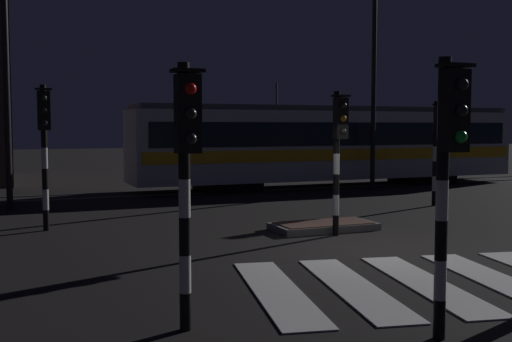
{
  "coord_description": "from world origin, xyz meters",
  "views": [
    {
      "loc": [
        -6.54,
        -10.11,
        2.43
      ],
      "look_at": [
        -1.15,
        2.96,
        1.4
      ],
      "focal_mm": 42.71,
      "sensor_mm": 36.0,
      "label": 1
    }
  ],
  "objects_px": {
    "traffic_light_corner_far_right": "(437,137)",
    "street_lamp_trackside_right": "(377,59)",
    "traffic_light_median_centre": "(339,141)",
    "traffic_light_kerb_mid_left": "(448,155)",
    "traffic_light_corner_near_left": "(186,156)",
    "traffic_light_corner_far_left": "(44,135)",
    "street_lamp_trackside_left": "(5,43)",
    "tram": "(332,143)"
  },
  "relations": [
    {
      "from": "traffic_light_corner_near_left",
      "to": "traffic_light_kerb_mid_left",
      "type": "xyz_separation_m",
      "value": [
        2.61,
        -1.4,
        0.02
      ]
    },
    {
      "from": "traffic_light_corner_near_left",
      "to": "traffic_light_corner_far_left",
      "type": "relative_size",
      "value": 0.93
    },
    {
      "from": "street_lamp_trackside_right",
      "to": "tram",
      "type": "bearing_deg",
      "value": 109.03
    },
    {
      "from": "street_lamp_trackside_right",
      "to": "traffic_light_corner_far_left",
      "type": "bearing_deg",
      "value": -158.46
    },
    {
      "from": "traffic_light_corner_near_left",
      "to": "traffic_light_kerb_mid_left",
      "type": "bearing_deg",
      "value": -28.32
    },
    {
      "from": "traffic_light_corner_far_left",
      "to": "street_lamp_trackside_right",
      "type": "xyz_separation_m",
      "value": [
        12.23,
        4.83,
        2.72
      ]
    },
    {
      "from": "traffic_light_corner_far_right",
      "to": "street_lamp_trackside_right",
      "type": "distance_m",
      "value": 5.51
    },
    {
      "from": "traffic_light_median_centre",
      "to": "tram",
      "type": "distance_m",
      "value": 11.54
    },
    {
      "from": "traffic_light_corner_far_right",
      "to": "traffic_light_corner_far_left",
      "type": "xyz_separation_m",
      "value": [
        -11.34,
        -0.19,
        0.13
      ]
    },
    {
      "from": "traffic_light_kerb_mid_left",
      "to": "street_lamp_trackside_left",
      "type": "relative_size",
      "value": 0.42
    },
    {
      "from": "traffic_light_corner_far_right",
      "to": "traffic_light_corner_far_left",
      "type": "distance_m",
      "value": 11.34
    },
    {
      "from": "traffic_light_corner_far_right",
      "to": "traffic_light_median_centre",
      "type": "distance_m",
      "value": 6.34
    },
    {
      "from": "traffic_light_median_centre",
      "to": "traffic_light_corner_far_left",
      "type": "relative_size",
      "value": 0.95
    },
    {
      "from": "traffic_light_median_centre",
      "to": "traffic_light_corner_far_left",
      "type": "xyz_separation_m",
      "value": [
        -5.95,
        3.16,
        0.12
      ]
    },
    {
      "from": "traffic_light_kerb_mid_left",
      "to": "traffic_light_median_centre",
      "type": "bearing_deg",
      "value": 70.33
    },
    {
      "from": "traffic_light_corner_far_right",
      "to": "street_lamp_trackside_right",
      "type": "xyz_separation_m",
      "value": [
        0.89,
        4.64,
        2.85
      ]
    },
    {
      "from": "traffic_light_kerb_mid_left",
      "to": "street_lamp_trackside_right",
      "type": "relative_size",
      "value": 0.4
    },
    {
      "from": "traffic_light_corner_far_left",
      "to": "traffic_light_median_centre",
      "type": "bearing_deg",
      "value": -27.94
    },
    {
      "from": "street_lamp_trackside_right",
      "to": "street_lamp_trackside_left",
      "type": "bearing_deg",
      "value": -175.46
    },
    {
      "from": "traffic_light_corner_far_right",
      "to": "traffic_light_median_centre",
      "type": "relative_size",
      "value": 1.0
    },
    {
      "from": "street_lamp_trackside_right",
      "to": "street_lamp_trackside_left",
      "type": "distance_m",
      "value": 13.03
    },
    {
      "from": "street_lamp_trackside_right",
      "to": "street_lamp_trackside_left",
      "type": "xyz_separation_m",
      "value": [
        -12.99,
        -1.03,
        -0.18
      ]
    },
    {
      "from": "traffic_light_median_centre",
      "to": "street_lamp_trackside_right",
      "type": "xyz_separation_m",
      "value": [
        6.28,
        7.98,
        2.84
      ]
    },
    {
      "from": "street_lamp_trackside_right",
      "to": "tram",
      "type": "relative_size",
      "value": 0.48
    },
    {
      "from": "traffic_light_corner_near_left",
      "to": "traffic_light_median_centre",
      "type": "bearing_deg",
      "value": 45.13
    },
    {
      "from": "traffic_light_median_centre",
      "to": "traffic_light_kerb_mid_left",
      "type": "height_order",
      "value": "traffic_light_median_centre"
    },
    {
      "from": "traffic_light_corner_far_right",
      "to": "street_lamp_trackside_left",
      "type": "relative_size",
      "value": 0.42
    },
    {
      "from": "traffic_light_corner_far_right",
      "to": "traffic_light_corner_near_left",
      "type": "distance_m",
      "value": 13.12
    },
    {
      "from": "traffic_light_corner_near_left",
      "to": "street_lamp_trackside_left",
      "type": "relative_size",
      "value": 0.42
    },
    {
      "from": "traffic_light_corner_far_right",
      "to": "street_lamp_trackside_left",
      "type": "distance_m",
      "value": 12.9
    },
    {
      "from": "traffic_light_corner_far_left",
      "to": "street_lamp_trackside_right",
      "type": "distance_m",
      "value": 13.43
    },
    {
      "from": "traffic_light_corner_far_left",
      "to": "traffic_light_kerb_mid_left",
      "type": "relative_size",
      "value": 1.06
    },
    {
      "from": "street_lamp_trackside_left",
      "to": "traffic_light_kerb_mid_left",
      "type": "bearing_deg",
      "value": -71.33
    },
    {
      "from": "traffic_light_median_centre",
      "to": "tram",
      "type": "height_order",
      "value": "tram"
    },
    {
      "from": "traffic_light_kerb_mid_left",
      "to": "traffic_light_corner_far_left",
      "type": "bearing_deg",
      "value": 111.48
    },
    {
      "from": "traffic_light_median_centre",
      "to": "traffic_light_corner_near_left",
      "type": "distance_m",
      "value": 6.87
    },
    {
      "from": "traffic_light_corner_far_right",
      "to": "street_lamp_trackside_right",
      "type": "height_order",
      "value": "street_lamp_trackside_right"
    },
    {
      "from": "traffic_light_kerb_mid_left",
      "to": "tram",
      "type": "relative_size",
      "value": 0.19
    },
    {
      "from": "traffic_light_corner_far_left",
      "to": "street_lamp_trackside_right",
      "type": "height_order",
      "value": "street_lamp_trackside_right"
    },
    {
      "from": "traffic_light_median_centre",
      "to": "traffic_light_kerb_mid_left",
      "type": "relative_size",
      "value": 1.0
    },
    {
      "from": "traffic_light_corner_far_left",
      "to": "tram",
      "type": "bearing_deg",
      "value": 31.19
    },
    {
      "from": "traffic_light_median_centre",
      "to": "tram",
      "type": "bearing_deg",
      "value": 61.29
    }
  ]
}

